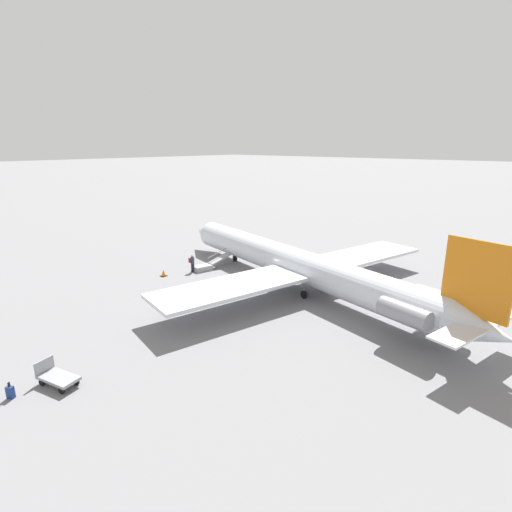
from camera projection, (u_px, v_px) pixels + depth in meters
ground_plane at (292, 286)px, 35.51m from camera, size 600.00×600.00×0.00m
airplane_main at (301, 266)px, 34.12m from camera, size 35.03×27.19×7.15m
boarding_stairs at (206, 266)px, 39.93m from camera, size 1.87×4.14×1.75m
passenger at (192, 262)px, 39.09m from camera, size 0.40×0.56×1.74m
luggage_cart at (57, 377)px, 20.85m from camera, size 2.40×1.59×1.22m
suitcase at (10, 392)px, 19.77m from camera, size 0.42×0.37×0.88m
traffic_cone_near_stairs at (164, 273)px, 37.99m from camera, size 0.59×0.59×0.65m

